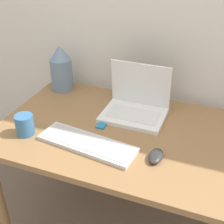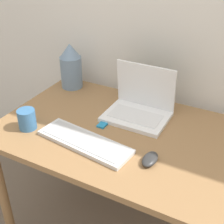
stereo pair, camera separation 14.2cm
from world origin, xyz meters
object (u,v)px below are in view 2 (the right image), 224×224
Objects in this scene: keyboard at (85,142)px; mug at (27,119)px; vase at (71,66)px; mp3_player at (102,125)px; mouse at (150,159)px; laptop at (140,106)px.

mug is at bearing -175.99° from keyboard.
mug is (0.07, -0.47, -0.08)m from vase.
keyboard is 4.70× the size of mug.
vase is at bearing 142.22° from mp3_player.
vase is 4.87× the size of mp3_player.
keyboard is 8.42× the size of mp3_player.
vase reaches higher than mp3_player.
mouse is 0.39× the size of vase.
mp3_player is 0.36m from mug.
mouse is at bearing -59.44° from laptop.
keyboard is (-0.12, -0.33, -0.04)m from laptop.
keyboard is 4.42× the size of mouse.
vase reaches higher than laptop.
laptop is 1.17× the size of vase.
mouse reaches higher than keyboard.
mug reaches higher than keyboard.
vase is at bearing 129.46° from keyboard.
mp3_player is (0.37, -0.29, -0.13)m from vase.
vase reaches higher than keyboard.
mug is (-0.42, -0.36, -0.01)m from laptop.
mouse is (0.30, 0.02, 0.00)m from keyboard.
laptop is at bearing 120.56° from mouse.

